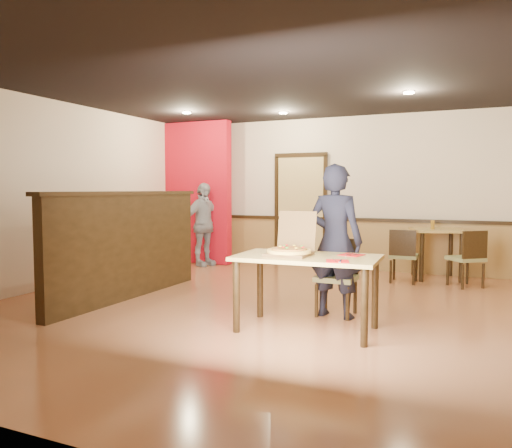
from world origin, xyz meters
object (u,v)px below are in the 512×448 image
Objects in this scene: condiment at (433,225)px; diner at (335,241)px; diner_chair at (338,273)px; main_table at (307,266)px; side_chair_right at (468,256)px; side_table at (437,240)px; passerby at (203,224)px; side_chair_left at (403,254)px; pizza_box at (290,250)px.

diner is at bearing -105.46° from condiment.
diner_chair is at bearing -106.27° from condiment.
main_table is 0.83m from diner_chair.
side_chair_right is at bearing 62.19° from main_table.
side_table is 4.23m from passerby.
side_chair_left is at bearing -126.28° from side_table.
passerby reaches higher than side_chair_left.
passerby is (-3.20, 3.40, 0.12)m from main_table.
side_chair_right is at bearing -179.40° from side_chair_left.
diner is (-1.38, -2.49, 0.41)m from side_chair_right.
side_chair_left is (0.44, 2.34, -0.02)m from diner_chair.
main_table is 1.55× the size of side_table.
side_chair_left is at bearing -73.85° from passerby.
diner reaches higher than diner_chair.
pizza_box reaches higher than diner_chair.
main_table is 0.85× the size of diner.
side_chair_right is at bearing -72.88° from passerby.
diner_chair is (0.12, 0.80, -0.19)m from main_table.
side_chair_right is 0.79m from side_table.
passerby is 4.56m from pizza_box.
diner_chair is 0.56× the size of passerby.
passerby reaches higher than diner_chair.
condiment is (-0.06, -0.12, 0.26)m from side_table.
condiment reaches higher than diner_chair.
condiment is at bearing -128.43° from side_chair_left.
condiment is at bearing 72.20° from pizza_box.
condiment is (0.94, 3.62, 0.22)m from main_table.
diner is (0.00, -0.15, 0.39)m from diner_chair.
side_chair_left is 0.76m from condiment.
side_table is at bearing 72.59° from main_table.
pizza_box is at bearing -107.53° from side_table.
pizza_box is at bearing 73.58° from diner.
diner is 1.10× the size of passerby.
side_chair_right is 1.70× the size of pizza_box.
pizza_box is (-0.30, -0.81, 0.36)m from diner_chair.
diner_chair reaches higher than side_chair_left.
pizza_box is 3.81m from condiment.
condiment is (4.15, 0.22, 0.10)m from passerby.
side_chair_right is (1.50, 3.15, -0.20)m from main_table.
diner reaches higher than main_table.
main_table is at bearing -104.61° from condiment.
side_chair_right reaches higher than main_table.
diner_chair is at bearing -81.09° from diner.
side_table is (1.01, 3.75, -0.03)m from main_table.
passerby reaches higher than side_chair_right.
condiment is at bearing -66.74° from passerby.
pizza_box reaches higher than side_table.
main_table is 3.75m from condiment.
diner_chair is at bearing 20.63° from side_chair_right.
condiment is at bearing 74.47° from diner_chair.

